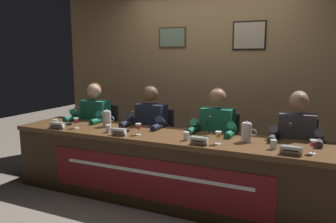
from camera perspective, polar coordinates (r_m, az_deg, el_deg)
name	(u,v)px	position (r m, az deg, el deg)	size (l,w,h in m)	color
ground_plane	(168,199)	(3.79, 0.00, -15.00)	(12.00, 12.00, 0.00)	#70665B
wall_back_panelled	(209,76)	(4.82, 7.24, 6.20)	(4.91, 0.14, 2.60)	#937047
conference_table	(164,158)	(3.51, -0.78, -8.08)	(3.71, 0.74, 0.74)	brown
chair_far_left	(102,138)	(4.72, -11.47, -4.61)	(0.44, 0.45, 0.90)	black
panelist_far_left	(92,122)	(4.50, -13.07, -1.72)	(0.51, 0.48, 1.23)	black
nameplate_far_left	(57,125)	(4.04, -18.77, -2.27)	(0.20, 0.06, 0.08)	white
juice_glass_far_left	(76,121)	(3.98, -15.72, -1.62)	(0.06, 0.06, 0.12)	white
water_cup_far_left	(55,123)	(4.18, -19.06, -1.94)	(0.06, 0.06, 0.08)	silver
microphone_far_left	(71,118)	(4.23, -16.51, -1.17)	(0.06, 0.17, 0.22)	black
chair_center_left	(156,145)	(4.28, -2.14, -5.85)	(0.44, 0.45, 0.90)	black
panelist_center_left	(148,127)	(4.05, -3.43, -2.73)	(0.51, 0.48, 1.23)	black
nameplate_center_left	(119,132)	(3.53, -8.62, -3.51)	(0.17, 0.06, 0.08)	white
juice_glass_center_left	(138,127)	(3.52, -5.18, -2.71)	(0.06, 0.06, 0.12)	white
water_cup_center_left	(109,129)	(3.69, -10.33, -3.03)	(0.06, 0.06, 0.08)	silver
microphone_center_left	(128,124)	(3.72, -6.92, -2.26)	(0.06, 0.17, 0.22)	black
chair_center_right	(219,153)	(3.99, 8.96, -7.11)	(0.44, 0.45, 0.90)	black
panelist_center_right	(215,134)	(3.73, 8.24, -3.85)	(0.51, 0.48, 1.23)	black
nameplate_center_right	(199,141)	(3.13, 5.44, -5.08)	(0.17, 0.06, 0.08)	white
juice_glass_center_right	(218,135)	(3.17, 8.77, -4.12)	(0.06, 0.06, 0.12)	white
water_cup_center_right	(186,137)	(3.29, 3.23, -4.38)	(0.06, 0.06, 0.08)	silver
microphone_center_right	(207,131)	(3.41, 6.82, -3.33)	(0.06, 0.17, 0.22)	black
chair_far_right	(295,162)	(3.86, 21.34, -8.21)	(0.44, 0.45, 0.90)	black
panelist_far_right	(296,142)	(3.60, 21.42, -4.91)	(0.51, 0.48, 1.23)	black
nameplate_far_right	(291,150)	(2.99, 20.66, -6.36)	(0.18, 0.06, 0.08)	white
juice_glass_far_right	(313,144)	(3.09, 24.02, -5.22)	(0.06, 0.06, 0.12)	white
water_cup_far_right	(273,145)	(3.13, 17.92, -5.56)	(0.06, 0.06, 0.08)	silver
microphone_far_right	(289,139)	(3.22, 20.33, -4.60)	(0.06, 0.17, 0.22)	black
water_pitcher_left_side	(107,119)	(3.99, -10.59, -1.26)	(0.15, 0.10, 0.21)	silver
water_pitcher_right_side	(247,132)	(3.31, 13.54, -3.55)	(0.15, 0.10, 0.21)	silver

